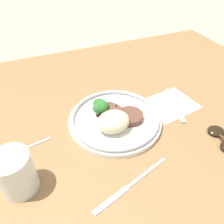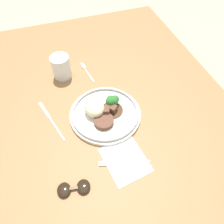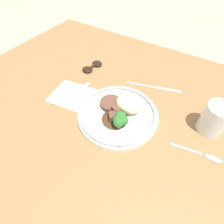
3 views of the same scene
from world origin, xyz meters
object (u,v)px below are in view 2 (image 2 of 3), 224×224
(plate, at_px, (105,112))
(spoon, at_px, (85,68))
(juice_glass, at_px, (61,68))
(sunglasses, at_px, (74,188))
(knife, at_px, (50,119))
(fork, at_px, (119,163))

(plate, height_order, spoon, plate)
(juice_glass, distance_m, sunglasses, 0.52)
(spoon, distance_m, sunglasses, 0.56)
(knife, distance_m, spoon, 0.31)
(plate, distance_m, fork, 0.21)
(plate, xyz_separation_m, knife, (0.05, 0.21, -0.02))
(knife, height_order, spoon, spoon)
(fork, xyz_separation_m, knife, (0.26, 0.19, -0.00))
(fork, height_order, knife, fork)
(juice_glass, height_order, sunglasses, juice_glass)
(fork, xyz_separation_m, sunglasses, (-0.04, 0.16, 0.00))
(juice_glass, bearing_deg, sunglasses, 172.80)
(fork, height_order, spoon, same)
(juice_glass, bearing_deg, plate, -157.41)
(plate, height_order, juice_glass, juice_glass)
(knife, relative_size, sunglasses, 1.96)
(fork, xyz_separation_m, spoon, (0.50, -0.01, -0.00))
(plate, distance_m, spoon, 0.29)
(fork, bearing_deg, spoon, -75.19)
(spoon, xyz_separation_m, sunglasses, (-0.54, 0.17, 0.01))
(spoon, bearing_deg, knife, 131.11)
(juice_glass, height_order, fork, juice_glass)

